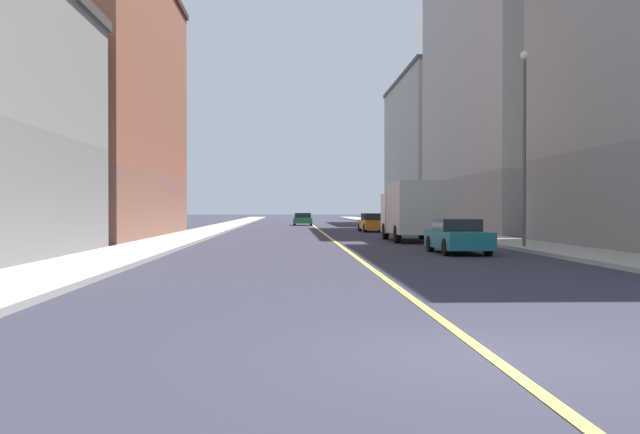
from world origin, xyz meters
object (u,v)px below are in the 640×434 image
Objects in this scene: street_lamp_left_near at (524,130)px; car_orange at (373,223)px; building_right_midblock at (62,101)px; car_teal at (458,237)px; building_left_mid at (528,83)px; car_green at (303,219)px; box_truck at (411,210)px; building_left_far at (449,151)px.

street_lamp_left_near is 24.67m from car_orange.
building_right_midblock is 26.07m from car_teal.
building_left_mid is 6.56× the size of car_green.
box_truck is (-11.51, -16.46, -9.51)m from building_left_mid.
building_right_midblock is 5.18× the size of car_teal.
building_left_mid is 5.83× the size of car_orange.
street_lamp_left_near reaches higher than car_green.
building_left_far is 19.51m from car_green.
car_green is at bearing 97.70° from box_truck.
building_left_mid is 31.25m from car_teal.
box_truck is at bearing -124.96° from building_left_mid.
street_lamp_left_near is 2.05× the size of car_green.
building_right_midblock is 26.57m from street_lamp_left_near.
building_left_mid is 28.10m from building_left_far.
building_left_far is at bearing 75.47° from box_truck.
building_left_far is at bearing 90.00° from building_left_mid.
building_left_far is 46.34m from box_truck.
building_left_far reaches higher than street_lamp_left_near.
car_green is 48.36m from car_teal.
building_right_midblock is at bearing -150.11° from car_orange.
building_right_midblock is 23.50m from car_orange.
car_teal is at bearing -101.76° from building_left_far.
car_green is 37.80m from box_truck.
box_truck is at bearing 90.28° from car_teal.
building_right_midblock is 2.73× the size of street_lamp_left_near.
building_right_midblock is 36.43m from car_green.
street_lamp_left_near is 9.36m from box_truck.
box_truck is (5.06, -37.44, 1.04)m from car_green.
building_right_midblock is at bearing -159.54° from building_left_mid.
street_lamp_left_near is at bearing 37.62° from car_teal.
building_left_far is at bearing 22.78° from car_green.
building_right_midblock is at bearing 150.83° from street_lamp_left_near.
box_truck is at bearing -89.19° from car_orange.
car_orange is at bearing -77.29° from car_green.
building_left_far reaches higher than car_teal.
car_green is 0.54× the size of box_truck.
street_lamp_left_near is at bearing -79.38° from car_green.
building_left_mid is 15.76m from car_orange.
street_lamp_left_near is at bearing -98.73° from building_left_far.
street_lamp_left_near is (23.06, -12.87, -2.92)m from building_right_midblock.
building_left_mid reaches higher than car_green.
building_right_midblock is 21.15m from box_truck.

